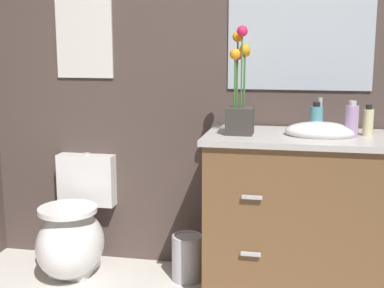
# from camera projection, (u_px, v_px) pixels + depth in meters

# --- Properties ---
(wall_back) EXTENTS (4.71, 0.05, 2.50)m
(wall_back) POSITION_uv_depth(u_px,v_px,m) (267.00, 63.00, 3.00)
(wall_back) COLOR #4C3D38
(wall_back) RESTS_ON ground_plane
(toilet) EXTENTS (0.38, 0.59, 0.69)m
(toilet) POSITION_uv_depth(u_px,v_px,m) (74.00, 234.00, 3.11)
(toilet) COLOR white
(toilet) RESTS_ON ground_plane
(vanity_cabinet) EXTENTS (0.94, 0.56, 1.07)m
(vanity_cabinet) POSITION_uv_depth(u_px,v_px,m) (294.00, 215.00, 2.80)
(vanity_cabinet) COLOR brown
(vanity_cabinet) RESTS_ON ground_plane
(flower_vase) EXTENTS (0.14, 0.14, 0.55)m
(flower_vase) POSITION_uv_depth(u_px,v_px,m) (240.00, 100.00, 2.71)
(flower_vase) COLOR #38332D
(flower_vase) RESTS_ON vanity_cabinet
(soap_bottle) EXTENTS (0.05, 0.05, 0.16)m
(soap_bottle) POSITION_uv_depth(u_px,v_px,m) (368.00, 122.00, 2.67)
(soap_bottle) COLOR beige
(soap_bottle) RESTS_ON vanity_cabinet
(lotion_bottle) EXTENTS (0.07, 0.07, 0.17)m
(lotion_bottle) POSITION_uv_depth(u_px,v_px,m) (316.00, 119.00, 2.75)
(lotion_bottle) COLOR teal
(lotion_bottle) RESTS_ON vanity_cabinet
(hand_wash_bottle) EXTENTS (0.07, 0.07, 0.18)m
(hand_wash_bottle) POSITION_uv_depth(u_px,v_px,m) (352.00, 121.00, 2.63)
(hand_wash_bottle) COLOR #B28CBF
(hand_wash_bottle) RESTS_ON vanity_cabinet
(trash_bin) EXTENTS (0.18, 0.18, 0.27)m
(trash_bin) POSITION_uv_depth(u_px,v_px,m) (187.00, 257.00, 3.04)
(trash_bin) COLOR #B7B7BC
(trash_bin) RESTS_ON ground_plane
(wall_poster) EXTENTS (0.36, 0.01, 0.47)m
(wall_poster) POSITION_uv_depth(u_px,v_px,m) (84.00, 39.00, 3.16)
(wall_poster) COLOR silver
(wall_mirror) EXTENTS (0.80, 0.01, 0.70)m
(wall_mirror) POSITION_uv_depth(u_px,v_px,m) (300.00, 27.00, 2.90)
(wall_mirror) COLOR #B2BCC6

